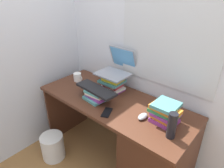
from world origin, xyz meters
The scene contains 14 objects.
ground_plane centered at (0.00, 0.00, 0.00)m, with size 6.00×6.00×0.00m, color olive.
wall_back centered at (0.00, 0.35, 1.30)m, with size 6.00×0.06×2.60m.
wall_left centered at (-0.89, 0.00, 1.30)m, with size 0.05×6.00×2.60m, color silver.
desk centered at (0.39, -0.02, 0.40)m, with size 1.51×0.61×0.74m.
book_stack_tall centered at (-0.14, 0.14, 0.82)m, with size 0.24×0.20×0.17m.
book_stack_keyboard_riser centered at (-0.13, -0.09, 0.78)m, with size 0.23×0.20×0.10m.
book_stack_side centered at (0.50, 0.02, 0.82)m, with size 0.24×0.19×0.17m.
laptop centered at (-0.14, 0.21, 0.97)m, with size 0.31×0.32×0.24m.
keyboard centered at (-0.14, -0.09, 0.85)m, with size 0.42×0.14×0.02m, color black.
computer_mouse centered at (0.35, -0.05, 0.76)m, with size 0.06×0.10×0.04m, color #A5A8AD.
mug centered at (-0.57, 0.05, 0.78)m, with size 0.12×0.08×0.09m.
water_bottle centered at (0.62, -0.10, 0.84)m, with size 0.07×0.07×0.20m, color black.
cell_phone centered at (0.08, -0.19, 0.74)m, with size 0.07×0.14×0.01m, color black.
wastebasket centered at (-0.51, -0.42, 0.14)m, with size 0.24×0.24×0.28m, color silver.
Camera 1 is at (1.03, -1.21, 1.74)m, focal length 32.31 mm.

